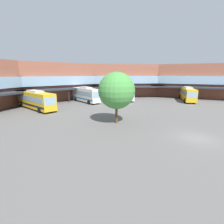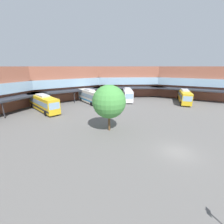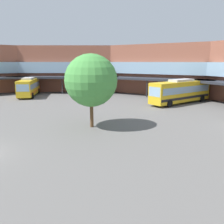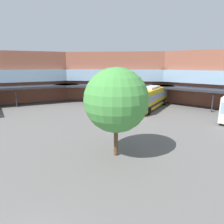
% 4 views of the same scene
% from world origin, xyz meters
% --- Properties ---
extents(ground_plane, '(129.03, 129.03, 0.00)m').
position_xyz_m(ground_plane, '(0.00, 0.00, 0.00)').
color(ground_plane, '#605E5B').
extents(station_building, '(88.07, 49.28, 10.21)m').
position_xyz_m(station_building, '(0.00, 24.17, 5.13)').
color(station_building, '#93543F').
rests_on(station_building, ground).
extents(bus_1, '(4.20, 12.66, 3.94)m').
position_xyz_m(bus_1, '(-1.02, 30.48, 1.99)').
color(bus_1, gold).
rests_on(bus_1, ground).
extents(bus_2, '(12.33, 6.85, 3.78)m').
position_xyz_m(bus_2, '(29.63, 7.21, 1.91)').
color(bus_2, gold).
rests_on(bus_2, ground).
extents(bus_3, '(5.11, 10.42, 4.00)m').
position_xyz_m(bus_3, '(11.56, 28.22, 2.02)').
color(bus_3, silver).
rests_on(bus_3, ground).
extents(bus_4, '(9.95, 8.64, 3.83)m').
position_xyz_m(bus_4, '(21.44, 21.69, 1.94)').
color(bus_4, white).
rests_on(bus_4, ground).
extents(plaza_tree, '(5.35, 5.35, 7.55)m').
position_xyz_m(plaza_tree, '(-0.08, 10.95, 4.87)').
color(plaza_tree, brown).
rests_on(plaza_tree, ground).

